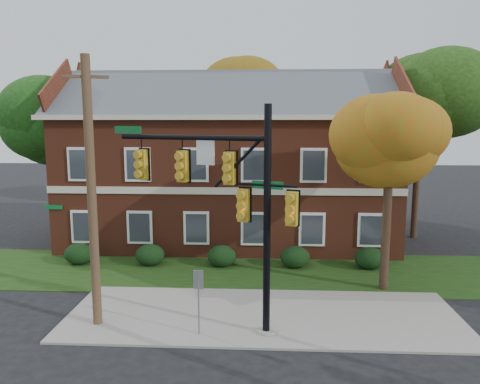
{
  "coord_description": "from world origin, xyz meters",
  "views": [
    {
      "loc": [
        0.01,
        -14.94,
        6.98
      ],
      "look_at": [
        -0.94,
        3.0,
        4.22
      ],
      "focal_mm": 35.0,
      "sensor_mm": 36.0,
      "label": 1
    }
  ],
  "objects_px": {
    "tree_right_rear": "(428,100)",
    "tree_far_rear": "(256,94)",
    "tree_left_rear": "(55,126)",
    "hedge_right": "(295,257)",
    "traffic_signal": "(228,193)",
    "apartment_building": "(230,155)",
    "hedge_left": "(150,255)",
    "utility_pole": "(92,194)",
    "tree_near_right": "(398,128)",
    "hedge_center": "(222,256)",
    "hedge_far_left": "(79,254)",
    "hedge_far_right": "(369,258)",
    "sign_post": "(199,292)"
  },
  "relations": [
    {
      "from": "hedge_far_left",
      "to": "tree_right_rear",
      "type": "distance_m",
      "value": 20.75
    },
    {
      "from": "hedge_center",
      "to": "tree_far_rear",
      "type": "bearing_deg",
      "value": 84.15
    },
    {
      "from": "hedge_right",
      "to": "tree_right_rear",
      "type": "xyz_separation_m",
      "value": [
        7.81,
        6.11,
        7.6
      ]
    },
    {
      "from": "traffic_signal",
      "to": "utility_pole",
      "type": "height_order",
      "value": "utility_pole"
    },
    {
      "from": "traffic_signal",
      "to": "hedge_left",
      "type": "bearing_deg",
      "value": 141.77
    },
    {
      "from": "traffic_signal",
      "to": "tree_far_rear",
      "type": "bearing_deg",
      "value": 107.43
    },
    {
      "from": "apartment_building",
      "to": "tree_far_rear",
      "type": "bearing_deg",
      "value": 80.29
    },
    {
      "from": "hedge_left",
      "to": "hedge_center",
      "type": "bearing_deg",
      "value": 0.0
    },
    {
      "from": "traffic_signal",
      "to": "tree_left_rear",
      "type": "bearing_deg",
      "value": 153.15
    },
    {
      "from": "hedge_right",
      "to": "hedge_far_right",
      "type": "relative_size",
      "value": 1.0
    },
    {
      "from": "tree_near_right",
      "to": "utility_pole",
      "type": "xyz_separation_m",
      "value": [
        -10.89,
        -3.89,
        -2.08
      ]
    },
    {
      "from": "hedge_right",
      "to": "tree_left_rear",
      "type": "distance_m",
      "value": 15.17
    },
    {
      "from": "hedge_right",
      "to": "traffic_signal",
      "type": "relative_size",
      "value": 0.19
    },
    {
      "from": "tree_right_rear",
      "to": "sign_post",
      "type": "relative_size",
      "value": 4.77
    },
    {
      "from": "tree_near_right",
      "to": "tree_left_rear",
      "type": "relative_size",
      "value": 0.97
    },
    {
      "from": "hedge_far_left",
      "to": "tree_far_rear",
      "type": "relative_size",
      "value": 0.12
    },
    {
      "from": "utility_pole",
      "to": "tree_near_right",
      "type": "bearing_deg",
      "value": 0.11
    },
    {
      "from": "hedge_far_left",
      "to": "hedge_center",
      "type": "distance_m",
      "value": 7.0
    },
    {
      "from": "tree_right_rear",
      "to": "tree_far_rear",
      "type": "distance_m",
      "value": 12.2
    },
    {
      "from": "apartment_building",
      "to": "tree_near_right",
      "type": "xyz_separation_m",
      "value": [
        7.22,
        -8.09,
        1.68
      ]
    },
    {
      "from": "tree_right_rear",
      "to": "utility_pole",
      "type": "height_order",
      "value": "tree_right_rear"
    },
    {
      "from": "hedge_center",
      "to": "tree_left_rear",
      "type": "bearing_deg",
      "value": 156.96
    },
    {
      "from": "hedge_left",
      "to": "tree_right_rear",
      "type": "distance_m",
      "value": 17.74
    },
    {
      "from": "traffic_signal",
      "to": "utility_pole",
      "type": "xyz_separation_m",
      "value": [
        -4.5,
        -0.02,
        -0.05
      ]
    },
    {
      "from": "apartment_building",
      "to": "hedge_left",
      "type": "height_order",
      "value": "apartment_building"
    },
    {
      "from": "hedge_far_right",
      "to": "tree_left_rear",
      "type": "height_order",
      "value": "tree_left_rear"
    },
    {
      "from": "tree_near_right",
      "to": "tree_right_rear",
      "type": "xyz_separation_m",
      "value": [
        4.09,
        8.95,
        1.45
      ]
    },
    {
      "from": "apartment_building",
      "to": "utility_pole",
      "type": "height_order",
      "value": "apartment_building"
    },
    {
      "from": "hedge_far_right",
      "to": "traffic_signal",
      "type": "relative_size",
      "value": 0.19
    },
    {
      "from": "utility_pole",
      "to": "sign_post",
      "type": "bearing_deg",
      "value": -29.05
    },
    {
      "from": "hedge_center",
      "to": "sign_post",
      "type": "distance_m",
      "value": 7.39
    },
    {
      "from": "tree_right_rear",
      "to": "tree_far_rear",
      "type": "xyz_separation_m",
      "value": [
        -9.97,
        6.98,
        0.72
      ]
    },
    {
      "from": "apartment_building",
      "to": "tree_right_rear",
      "type": "height_order",
      "value": "tree_right_rear"
    },
    {
      "from": "tree_near_right",
      "to": "hedge_far_right",
      "type": "bearing_deg",
      "value": 94.52
    },
    {
      "from": "tree_near_right",
      "to": "tree_left_rear",
      "type": "xyz_separation_m",
      "value": [
        -16.95,
        6.97,
        0.01
      ]
    },
    {
      "from": "hedge_left",
      "to": "hedge_center",
      "type": "height_order",
      "value": "same"
    },
    {
      "from": "traffic_signal",
      "to": "hedge_right",
      "type": "bearing_deg",
      "value": 87.21
    },
    {
      "from": "apartment_building",
      "to": "hedge_far_left",
      "type": "height_order",
      "value": "apartment_building"
    },
    {
      "from": "apartment_building",
      "to": "tree_left_rear",
      "type": "relative_size",
      "value": 2.12
    },
    {
      "from": "tree_far_rear",
      "to": "traffic_signal",
      "type": "xyz_separation_m",
      "value": [
        -0.51,
        -19.8,
        -4.2
      ]
    },
    {
      "from": "tree_right_rear",
      "to": "sign_post",
      "type": "xyz_separation_m",
      "value": [
        -11.4,
        -13.44,
        -6.61
      ]
    },
    {
      "from": "hedge_far_right",
      "to": "traffic_signal",
      "type": "height_order",
      "value": "traffic_signal"
    },
    {
      "from": "hedge_far_right",
      "to": "sign_post",
      "type": "height_order",
      "value": "sign_post"
    },
    {
      "from": "apartment_building",
      "to": "tree_near_right",
      "type": "height_order",
      "value": "apartment_building"
    },
    {
      "from": "utility_pole",
      "to": "sign_post",
      "type": "xyz_separation_m",
      "value": [
        3.59,
        -0.6,
        -3.08
      ]
    },
    {
      "from": "traffic_signal",
      "to": "hedge_far_left",
      "type": "bearing_deg",
      "value": 158.34
    },
    {
      "from": "tree_left_rear",
      "to": "hedge_right",
      "type": "bearing_deg",
      "value": -17.37
    },
    {
      "from": "tree_far_rear",
      "to": "sign_post",
      "type": "height_order",
      "value": "tree_far_rear"
    },
    {
      "from": "tree_right_rear",
      "to": "hedge_left",
      "type": "bearing_deg",
      "value": -157.58
    },
    {
      "from": "hedge_left",
      "to": "hedge_far_left",
      "type": "bearing_deg",
      "value": 180.0
    }
  ]
}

